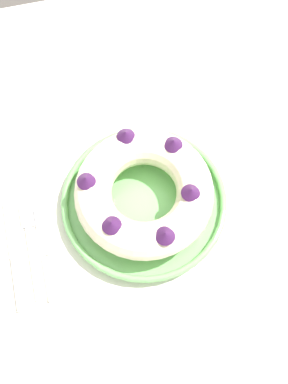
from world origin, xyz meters
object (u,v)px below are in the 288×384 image
serving_dish (144,202)px  fork (31,241)px  cake_knife (47,259)px  bundt_cake (144,192)px  serving_knife (16,260)px

serving_dish → fork: serving_dish is taller
fork → cake_knife: bearing=-55.4°
serving_dish → bundt_cake: size_ratio=1.24×
fork → serving_dish: bearing=10.1°
serving_dish → serving_knife: 0.25m
bundt_cake → serving_knife: bundt_cake is taller
bundt_cake → cake_knife: size_ratio=1.40×
serving_dish → cake_knife: size_ratio=1.73×
fork → serving_knife: size_ratio=0.90×
fork → serving_knife: serving_knife is taller
bundt_cake → cake_knife: 0.21m
serving_knife → cake_knife: same height
cake_knife → bundt_cake: bearing=18.1°
serving_knife → cake_knife: bearing=-14.9°
serving_dish → fork: bearing=-174.2°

